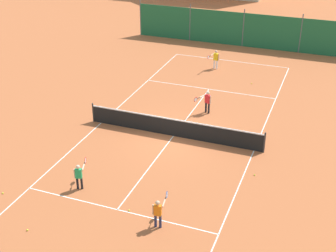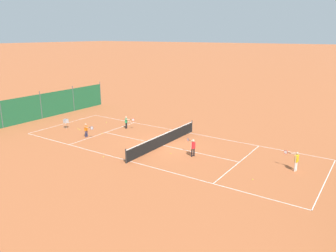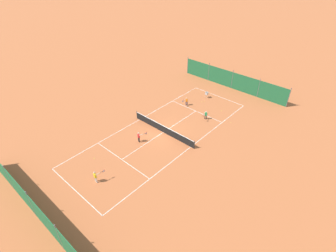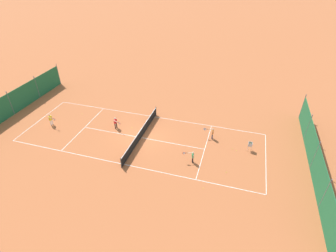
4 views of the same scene
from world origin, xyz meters
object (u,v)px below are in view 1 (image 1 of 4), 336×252
(player_near_service, at_px, (207,101))
(tennis_ball_far_corner, at_px, (3,193))
(tennis_ball_by_net_left, at_px, (255,175))
(tennis_ball_alley_right, at_px, (207,126))
(player_far_service, at_px, (79,174))
(tennis_ball_near_corner, at_px, (129,210))
(tennis_ball_alley_left, at_px, (27,230))
(player_near_baseline, at_px, (158,211))
(player_far_baseline, at_px, (215,58))
(tennis_net, at_px, (174,127))
(tennis_ball_mid_court, at_px, (252,83))

(player_near_service, bearing_deg, tennis_ball_far_corner, -119.01)
(tennis_ball_by_net_left, bearing_deg, tennis_ball_alley_right, 131.35)
(player_far_service, height_order, tennis_ball_near_corner, player_far_service)
(tennis_ball_alley_right, xyz_separation_m, tennis_ball_by_net_left, (3.24, -3.68, 0.00))
(player_far_service, height_order, tennis_ball_alley_right, player_far_service)
(tennis_ball_alley_left, xyz_separation_m, tennis_ball_by_net_left, (7.10, 6.58, 0.00))
(tennis_ball_near_corner, distance_m, tennis_ball_alley_left, 3.84)
(player_far_service, xyz_separation_m, tennis_ball_by_net_left, (6.65, 3.51, -0.65))
(player_near_baseline, relative_size, tennis_ball_near_corner, 18.11)
(player_near_baseline, bearing_deg, tennis_ball_alley_right, 93.89)
(tennis_ball_alley_right, bearing_deg, tennis_ball_by_net_left, -48.65)
(player_far_baseline, distance_m, player_near_baseline, 16.88)
(player_far_service, relative_size, tennis_ball_near_corner, 17.66)
(tennis_ball_far_corner, bearing_deg, player_far_service, 28.37)
(tennis_ball_near_corner, height_order, tennis_ball_far_corner, same)
(player_near_service, distance_m, tennis_ball_far_corner, 11.74)
(tennis_ball_alley_left, bearing_deg, player_far_service, 81.65)
(tennis_net, distance_m, tennis_ball_mid_court, 8.50)
(tennis_ball_far_corner, height_order, tennis_ball_alley_right, same)
(player_near_baseline, bearing_deg, tennis_ball_mid_court, 88.44)
(tennis_ball_far_corner, bearing_deg, tennis_ball_mid_court, 64.92)
(player_far_baseline, height_order, tennis_ball_alley_right, player_far_baseline)
(player_far_service, relative_size, tennis_ball_far_corner, 17.66)
(tennis_net, xyz_separation_m, tennis_ball_alley_right, (1.31, 1.57, -0.47))
(player_near_service, bearing_deg, player_far_baseline, 101.80)
(tennis_net, bearing_deg, player_far_baseline, 93.57)
(player_far_service, bearing_deg, tennis_ball_far_corner, -151.63)
(player_far_baseline, distance_m, tennis_ball_far_corner, 17.62)
(player_near_service, height_order, tennis_ball_near_corner, player_near_service)
(tennis_ball_far_corner, xyz_separation_m, tennis_ball_alley_right, (6.19, 8.70, 0.00))
(tennis_ball_near_corner, relative_size, tennis_ball_mid_court, 1.00)
(tennis_net, distance_m, tennis_ball_alley_right, 2.10)
(tennis_net, height_order, tennis_ball_alley_right, tennis_net)
(tennis_ball_by_net_left, bearing_deg, tennis_ball_alley_left, -137.16)
(tennis_ball_alley_left, bearing_deg, player_near_baseline, 23.86)
(tennis_net, bearing_deg, player_near_baseline, -74.43)
(player_far_service, xyz_separation_m, player_near_service, (2.90, 8.75, 0.07))
(player_far_baseline, relative_size, tennis_ball_near_corner, 19.73)
(tennis_net, height_order, player_far_service, player_far_service)
(tennis_ball_near_corner, xyz_separation_m, tennis_ball_alley_left, (-3.02, -2.38, 0.00))
(player_near_baseline, relative_size, tennis_ball_alley_right, 18.11)
(player_far_service, relative_size, player_near_service, 0.90)
(tennis_ball_near_corner, height_order, tennis_ball_mid_court, same)
(player_far_service, bearing_deg, tennis_ball_alley_left, -98.35)
(tennis_ball_alley_right, height_order, tennis_ball_by_net_left, same)
(player_far_service, distance_m, player_near_baseline, 4.13)
(player_far_service, relative_size, tennis_ball_alley_left, 17.66)
(tennis_net, bearing_deg, tennis_ball_alley_right, 50.02)
(player_far_baseline, xyz_separation_m, tennis_ball_mid_court, (2.91, -1.78, -0.73))
(tennis_ball_mid_court, bearing_deg, tennis_ball_by_net_left, -77.56)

